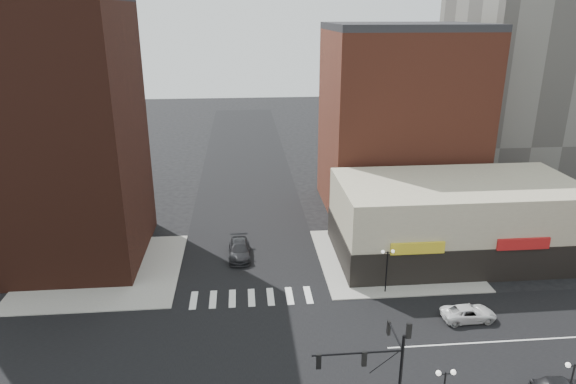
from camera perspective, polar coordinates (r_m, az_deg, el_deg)
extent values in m
plane|color=black|center=(39.96, -3.63, -17.71)|extent=(240.00, 240.00, 0.00)
cube|color=black|center=(39.95, -3.64, -17.70)|extent=(200.00, 14.00, 0.02)
cube|color=black|center=(39.95, -3.64, -17.70)|extent=(14.00, 200.00, 0.02)
cube|color=gray|center=(54.07, -19.85, -8.21)|extent=(15.00, 15.00, 0.12)
cube|color=gray|center=(54.33, 11.46, -7.23)|extent=(15.00, 15.00, 0.12)
cube|color=#3A1B12|center=(54.89, -24.91, 5.44)|extent=(16.00, 15.00, 25.00)
cube|color=brown|center=(65.69, 12.26, 7.52)|extent=(18.00, 15.00, 22.00)
cube|color=#B8B092|center=(55.33, 18.07, -2.86)|extent=(24.00, 12.00, 8.00)
cube|color=black|center=(56.20, 17.82, -5.03)|extent=(24.20, 12.20, 3.40)
cylinder|color=black|center=(30.41, 7.74, -17.33)|extent=(5.20, 0.11, 0.11)
cylinder|color=black|center=(31.19, 10.69, -18.06)|extent=(1.72, 0.06, 1.46)
cylinder|color=black|center=(32.19, 11.82, -15.27)|extent=(0.11, 3.00, 0.11)
cube|color=black|center=(30.29, 3.42, -18.28)|extent=(0.28, 0.18, 0.95)
sphere|color=red|center=(30.11, 3.44, -17.83)|extent=(0.16, 0.16, 0.16)
cube|color=black|center=(30.73, 8.47, -17.85)|extent=(0.28, 0.18, 0.95)
sphere|color=red|center=(30.55, 8.50, -17.40)|extent=(0.16, 0.16, 0.16)
cube|color=black|center=(33.44, 11.12, -14.59)|extent=(0.18, 0.28, 0.95)
sphere|color=red|center=(33.27, 11.16, -14.16)|extent=(0.16, 0.16, 0.16)
cube|color=black|center=(30.37, 13.28, -14.78)|extent=(0.28, 0.18, 0.95)
sphere|color=red|center=(30.20, 13.33, -14.30)|extent=(0.16, 0.16, 0.16)
cylinder|color=black|center=(33.24, 17.13, -18.76)|extent=(0.90, 0.06, 0.06)
sphere|color=white|center=(33.03, 16.38, -18.74)|extent=(0.32, 0.32, 0.32)
sphere|color=white|center=(33.34, 17.90, -18.51)|extent=(0.32, 0.32, 0.32)
cylinder|color=black|center=(36.78, 29.26, -16.51)|extent=(0.90, 0.06, 0.06)
sphere|color=white|center=(36.49, 28.68, -16.51)|extent=(0.32, 0.32, 0.32)
cylinder|color=black|center=(47.20, 10.88, -8.69)|extent=(0.11, 0.11, 4.00)
cylinder|color=black|center=(46.34, 11.03, -6.62)|extent=(0.90, 0.06, 0.06)
sphere|color=white|center=(46.18, 10.50, -6.54)|extent=(0.32, 0.32, 0.32)
sphere|color=white|center=(46.42, 11.58, -6.47)|extent=(0.32, 0.32, 0.32)
imported|color=silver|center=(45.88, 19.43, -12.58)|extent=(4.52, 2.18, 1.24)
imported|color=black|center=(53.61, -5.43, -6.42)|extent=(2.24, 5.43, 1.57)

